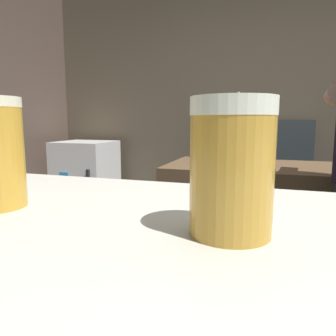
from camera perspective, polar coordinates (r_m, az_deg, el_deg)
The scene contains 9 objects.
wall_back at distance 3.50m, azimuth 20.14°, elevation 10.72°, with size 5.20×0.10×2.70m, color brown.
back_shelf at distance 3.27m, azimuth 15.47°, elevation -2.19°, with size 0.97×0.36×1.19m, color #313B3E.
mini_fridge at distance 3.68m, azimuth -14.38°, elevation -2.83°, with size 0.59×0.58×0.96m.
mixing_bowl at distance 2.03m, azimuth 12.21°, elevation 1.77°, with size 0.17×0.17×0.05m, color silver.
pint_glass_far at distance 0.30m, azimuth 11.30°, elevation 0.15°, with size 0.08×0.08×0.13m.
bottle_hot_sauce at distance 3.34m, azimuth 9.86°, elevation 9.62°, with size 0.06×0.06×0.17m.
bottle_soy at distance 3.25m, azimuth 9.24°, elevation 9.80°, with size 0.06×0.06×0.19m.
bottle_olive_oil at distance 3.19m, azimuth 18.38°, elevation 9.40°, with size 0.07×0.07×0.18m.
bottle_vinegar at distance 3.16m, azimuth 12.43°, elevation 10.26°, with size 0.05×0.05×0.26m.
Camera 1 is at (-0.12, -1.29, 1.19)m, focal length 34.06 mm.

